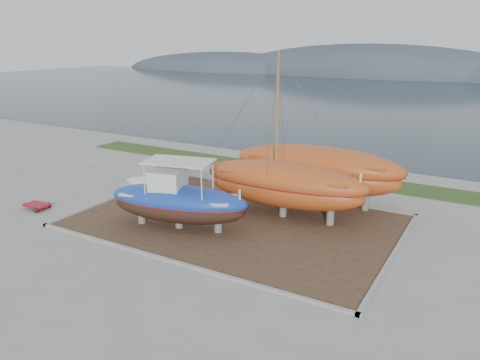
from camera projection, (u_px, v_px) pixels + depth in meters
The scene contains 11 objects.
ground at pixel (197, 247), 24.25m from camera, with size 140.00×140.00×0.00m, color gray.
dirt_patch at pixel (236, 221), 27.56m from camera, with size 18.00×12.00×0.06m, color #422D1E.
curb_frame at pixel (236, 220), 27.54m from camera, with size 18.60×12.60×0.15m, color gray, non-canonical shape.
grass_strip at pixel (309, 174), 37.09m from camera, with size 44.00×3.00×0.08m, color #284219.
sea at pixel (426, 100), 82.28m from camera, with size 260.00×100.00×0.04m, color #1A2B35, non-canonical shape.
mountain_ridge at pixel (460, 78), 127.88m from camera, with size 200.00×36.00×20.00m, color #333D49, non-canonical shape.
blue_caique at pixel (178, 195), 26.02m from camera, with size 8.12×2.54×3.91m, color #1A3EA6, non-canonical shape.
white_dinghy at pixel (152, 189), 31.07m from camera, with size 4.50×1.69×1.35m, color silver, non-canonical shape.
orange_sailboat at pixel (285, 137), 26.87m from camera, with size 10.15×2.99×9.68m, color #A9461A, non-canonical shape.
orange_bare_hull at pixel (317, 176), 30.13m from camera, with size 11.09×3.33×3.64m, color #A9461A, non-canonical shape.
red_trailer at pixel (37, 207), 29.55m from camera, with size 2.33×1.16×0.33m, color #A61224, non-canonical shape.
Camera 1 is at (13.05, -18.11, 10.34)m, focal length 35.00 mm.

